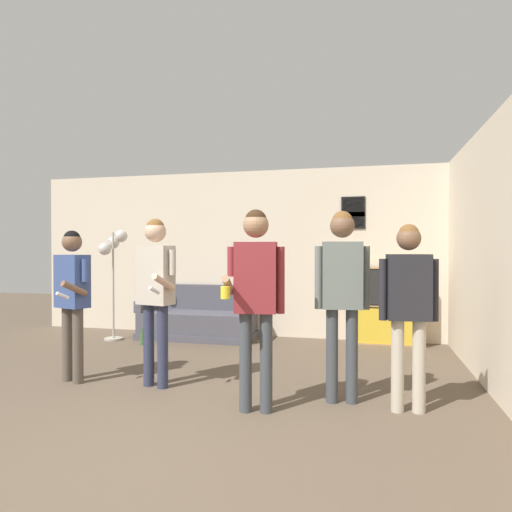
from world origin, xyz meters
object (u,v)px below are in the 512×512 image
at_px(person_player_foreground_left, 72,290).
at_px(bottle_on_floor, 143,339).
at_px(bookshelf, 386,306).
at_px(person_watcher_holding_cup, 256,287).
at_px(floor_lamp, 113,254).
at_px(person_spectator_near_bookshelf, 342,284).
at_px(drinking_cup, 395,264).
at_px(person_player_foreground_center, 155,283).
at_px(person_spectator_far_right, 409,297).
at_px(couch, 198,320).

distance_m(person_player_foreground_left, bottle_on_floor, 2.10).
height_order(bookshelf, person_watcher_holding_cup, person_watcher_holding_cup).
height_order(person_watcher_holding_cup, bottle_on_floor, person_watcher_holding_cup).
bearing_deg(person_watcher_holding_cup, floor_lamp, 138.94).
relative_size(person_player_foreground_left, person_watcher_holding_cup, 0.92).
relative_size(person_watcher_holding_cup, person_spectator_near_bookshelf, 1.00).
distance_m(person_watcher_holding_cup, drinking_cup, 3.49).
height_order(person_player_foreground_center, person_watcher_holding_cup, person_watcher_holding_cup).
bearing_deg(bookshelf, person_player_foreground_left, -139.64).
relative_size(floor_lamp, person_spectator_near_bookshelf, 0.97).
bearing_deg(drinking_cup, person_player_foreground_left, -140.64).
height_order(person_spectator_near_bookshelf, person_spectator_far_right, person_spectator_near_bookshelf).
bearing_deg(person_spectator_far_right, person_spectator_near_bookshelf, 169.25).
distance_m(person_player_foreground_center, person_spectator_near_bookshelf, 1.89).
bearing_deg(person_player_foreground_left, couch, 80.96).
bearing_deg(person_player_foreground_center, drinking_cup, 47.93).
bearing_deg(drinking_cup, bottle_on_floor, -165.68).
distance_m(couch, person_spectator_near_bookshelf, 3.64).
bearing_deg(person_watcher_holding_cup, person_spectator_far_right, 13.96).
bearing_deg(person_spectator_near_bookshelf, drinking_cup, 77.67).
relative_size(person_player_foreground_left, person_spectator_near_bookshelf, 0.91).
distance_m(couch, person_player_foreground_center, 2.74).
distance_m(person_spectator_far_right, drinking_cup, 2.92).
xyz_separation_m(bookshelf, drinking_cup, (0.12, 0.00, 0.62)).
xyz_separation_m(couch, drinking_cup, (3.02, 0.20, 0.92)).
bearing_deg(person_watcher_holding_cup, bookshelf, 69.55).
xyz_separation_m(couch, person_player_foreground_left, (-0.42, -2.62, 0.71)).
relative_size(bookshelf, bottle_on_floor, 4.82).
xyz_separation_m(person_player_foreground_center, person_watcher_holding_cup, (1.18, -0.46, 0.02)).
relative_size(couch, person_watcher_holding_cup, 1.04).
bearing_deg(person_player_foreground_left, person_spectator_near_bookshelf, 0.39).
relative_size(couch, bottle_on_floor, 7.65).
height_order(bookshelf, person_spectator_far_right, person_spectator_far_right).
height_order(person_watcher_holding_cup, person_spectator_far_right, person_watcher_holding_cup).
xyz_separation_m(bookshelf, person_spectator_near_bookshelf, (-0.49, -2.80, 0.52)).
xyz_separation_m(person_spectator_far_right, drinking_cup, (0.04, 2.91, 0.20)).
height_order(person_player_foreground_center, person_spectator_far_right, person_player_foreground_center).
xyz_separation_m(person_player_foreground_center, person_spectator_near_bookshelf, (1.89, -0.03, 0.03)).
relative_size(floor_lamp, person_watcher_holding_cup, 0.98).
distance_m(person_player_foreground_center, bottle_on_floor, 2.37).
height_order(bookshelf, person_player_foreground_center, person_player_foreground_center).
relative_size(person_player_foreground_center, bottle_on_floor, 7.23).
relative_size(couch, drinking_cup, 19.64).
xyz_separation_m(bookshelf, person_spectator_far_right, (0.08, -2.91, 0.42)).
height_order(person_spectator_near_bookshelf, bottle_on_floor, person_spectator_near_bookshelf).
bearing_deg(couch, bookshelf, 3.97).
height_order(floor_lamp, person_player_foreground_center, person_player_foreground_center).
bearing_deg(person_player_foreground_center, couch, 101.52).
distance_m(couch, drinking_cup, 3.17).
relative_size(person_watcher_holding_cup, drinking_cup, 18.90).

